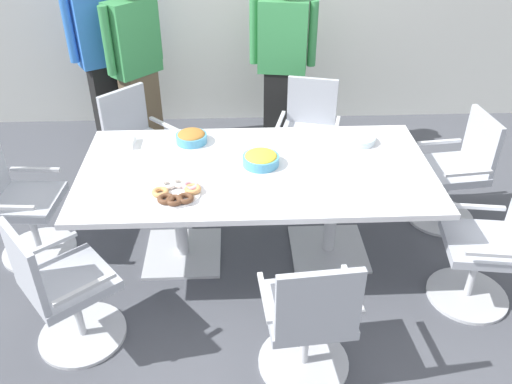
% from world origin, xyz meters
% --- Properties ---
extents(ground_plane, '(10.00, 10.00, 0.01)m').
position_xyz_m(ground_plane, '(0.00, 0.00, -0.01)').
color(ground_plane, '#4C4F56').
extents(conference_table, '(2.40, 1.20, 0.75)m').
position_xyz_m(conference_table, '(0.00, 0.00, 0.63)').
color(conference_table, silver).
rests_on(conference_table, ground).
extents(office_chair_0, '(0.76, 0.76, 0.91)m').
position_xyz_m(office_chair_0, '(-0.96, 0.91, 0.41)').
color(office_chair_0, silver).
rests_on(office_chair_0, ground).
extents(office_chair_1, '(0.58, 0.58, 0.91)m').
position_xyz_m(office_chair_1, '(-1.70, 0.09, 0.41)').
color(office_chair_1, silver).
rests_on(office_chair_1, ground).
extents(office_chair_2, '(0.76, 0.76, 0.91)m').
position_xyz_m(office_chair_2, '(-1.17, -0.80, 0.41)').
color(office_chair_2, silver).
rests_on(office_chair_2, ground).
extents(office_chair_3, '(0.59, 0.59, 0.91)m').
position_xyz_m(office_chair_3, '(0.24, -1.09, 0.41)').
color(office_chair_3, silver).
rests_on(office_chair_3, ground).
extents(office_chair_4, '(0.61, 0.61, 0.91)m').
position_xyz_m(office_chair_4, '(1.48, -0.54, 0.41)').
color(office_chair_4, silver).
rests_on(office_chair_4, ground).
extents(office_chair_5, '(0.60, 0.60, 0.91)m').
position_xyz_m(office_chair_5, '(1.59, 0.39, 0.41)').
color(office_chair_5, silver).
rests_on(office_chair_5, ground).
extents(office_chair_6, '(0.66, 0.66, 0.91)m').
position_xyz_m(office_chair_6, '(0.51, 1.05, 0.41)').
color(office_chair_6, silver).
rests_on(office_chair_6, ground).
extents(person_standing_0, '(0.56, 0.41, 1.84)m').
position_xyz_m(person_standing_0, '(-1.34, 1.74, 0.97)').
color(person_standing_0, black).
rests_on(person_standing_0, ground).
extents(person_standing_1, '(0.48, 0.50, 1.74)m').
position_xyz_m(person_standing_1, '(-1.02, 1.60, 0.91)').
color(person_standing_1, brown).
rests_on(person_standing_1, ground).
extents(person_standing_2, '(0.61, 0.29, 1.71)m').
position_xyz_m(person_standing_2, '(0.31, 1.64, 0.89)').
color(person_standing_2, black).
rests_on(person_standing_2, ground).
extents(snack_bowl_pretzels, '(0.23, 0.23, 0.09)m').
position_xyz_m(snack_bowl_pretzels, '(-0.46, 0.39, 0.79)').
color(snack_bowl_pretzels, '#4C9EC6').
rests_on(snack_bowl_pretzels, conference_table).
extents(snack_bowl_chips_yellow, '(0.25, 0.25, 0.10)m').
position_xyz_m(snack_bowl_chips_yellow, '(0.04, 0.04, 0.80)').
color(snack_bowl_chips_yellow, '#4C9EC6').
rests_on(snack_bowl_chips_yellow, conference_table).
extents(donut_platter, '(0.31, 0.31, 0.04)m').
position_xyz_m(donut_platter, '(-0.51, -0.31, 0.77)').
color(donut_platter, white).
rests_on(donut_platter, conference_table).
extents(plate_stack, '(0.22, 0.22, 0.05)m').
position_xyz_m(plate_stack, '(0.78, 0.33, 0.77)').
color(plate_stack, white).
rests_on(plate_stack, conference_table).
extents(napkin_pile, '(0.16, 0.16, 0.06)m').
position_xyz_m(napkin_pile, '(-0.96, 0.36, 0.78)').
color(napkin_pile, white).
rests_on(napkin_pile, conference_table).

